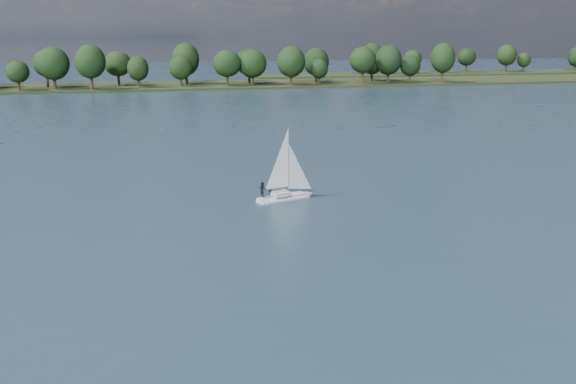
# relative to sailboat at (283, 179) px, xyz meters

# --- Properties ---
(ground) EXTENTS (700.00, 700.00, 0.00)m
(ground) POSITION_rel_sailboat_xyz_m (-10.05, 56.64, -2.31)
(ground) COLOR #233342
(ground) RESTS_ON ground
(far_shore) EXTENTS (660.00, 40.00, 1.50)m
(far_shore) POSITION_rel_sailboat_xyz_m (-10.05, 168.64, -2.31)
(far_shore) COLOR black
(far_shore) RESTS_ON ground
(far_shore_back) EXTENTS (220.00, 30.00, 1.40)m
(far_shore_back) POSITION_rel_sailboat_xyz_m (149.95, 216.64, -2.31)
(far_shore_back) COLOR black
(far_shore_back) RESTS_ON ground
(sailboat) EXTENTS (6.50, 3.70, 8.26)m
(sailboat) POSITION_rel_sailboat_xyz_m (0.00, 0.00, 0.00)
(sailboat) COLOR silver
(sailboat) RESTS_ON ground
(treeline) EXTENTS (562.39, 74.47, 18.46)m
(treeline) POSITION_rel_sailboat_xyz_m (-16.97, 164.70, 5.79)
(treeline) COLOR black
(treeline) RESTS_ON ground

